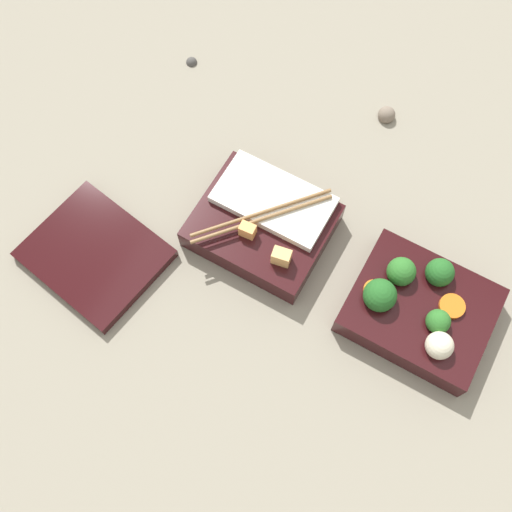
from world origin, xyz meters
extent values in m
plane|color=gray|center=(0.00, 0.00, 0.00)|extent=(3.00, 3.00, 0.00)
cube|color=black|center=(-0.13, 0.00, 0.02)|extent=(0.18, 0.15, 0.04)
sphere|color=#2D7028|center=(-0.15, 0.01, 0.05)|extent=(0.03, 0.03, 0.03)
sphere|color=#236023|center=(-0.13, -0.05, 0.05)|extent=(0.04, 0.04, 0.04)
sphere|color=#236023|center=(-0.07, 0.02, 0.05)|extent=(0.04, 0.04, 0.04)
sphere|color=#2D7028|center=(-0.09, -0.02, 0.05)|extent=(0.04, 0.04, 0.04)
cylinder|color=orange|center=(-0.06, 0.01, 0.04)|extent=(0.04, 0.04, 0.01)
cylinder|color=orange|center=(-0.16, -0.02, 0.04)|extent=(0.04, 0.04, 0.01)
sphere|color=beige|center=(-0.17, 0.04, 0.05)|extent=(0.04, 0.04, 0.04)
cube|color=black|center=(0.11, -0.01, 0.02)|extent=(0.18, 0.15, 0.04)
cube|color=white|center=(0.11, -0.04, 0.05)|extent=(0.16, 0.09, 0.01)
cube|color=#EAB266|center=(0.06, 0.03, 0.05)|extent=(0.03, 0.02, 0.02)
cube|color=#F4A356|center=(0.12, 0.02, 0.05)|extent=(0.02, 0.02, 0.02)
cylinder|color=olive|center=(0.11, -0.01, 0.05)|extent=(0.13, 0.16, 0.01)
cylinder|color=olive|center=(0.11, 0.00, 0.05)|extent=(0.13, 0.16, 0.01)
cube|color=black|center=(0.29, 0.14, 0.01)|extent=(0.20, 0.17, 0.02)
sphere|color=#7A6B5B|center=(0.04, -0.27, 0.01)|extent=(0.03, 0.03, 0.03)
sphere|color=#474442|center=(0.36, -0.21, 0.00)|extent=(0.02, 0.02, 0.02)
camera|label=1|loc=(-0.06, 0.31, 0.77)|focal=42.00mm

